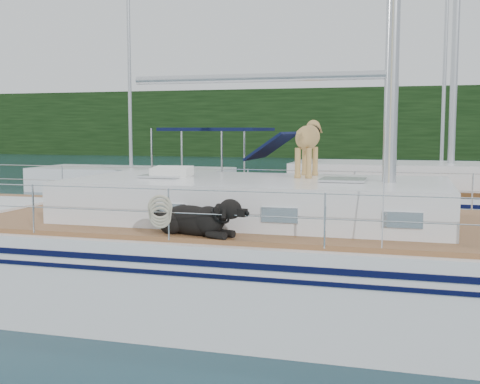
% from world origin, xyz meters
% --- Properties ---
extents(ground, '(120.00, 120.00, 0.00)m').
position_xyz_m(ground, '(0.00, 0.00, 0.00)').
color(ground, black).
rests_on(ground, ground).
extents(tree_line, '(90.00, 3.00, 6.00)m').
position_xyz_m(tree_line, '(0.00, 45.00, 3.00)').
color(tree_line, black).
rests_on(tree_line, ground).
extents(shore_bank, '(92.00, 1.00, 1.20)m').
position_xyz_m(shore_bank, '(0.00, 46.20, 0.60)').
color(shore_bank, '#595147').
rests_on(shore_bank, ground).
extents(main_sailboat, '(12.00, 3.82, 14.01)m').
position_xyz_m(main_sailboat, '(0.10, -0.00, 0.68)').
color(main_sailboat, white).
rests_on(main_sailboat, ground).
extents(neighbor_sailboat, '(11.00, 3.50, 13.30)m').
position_xyz_m(neighbor_sailboat, '(1.47, 6.45, 0.63)').
color(neighbor_sailboat, white).
rests_on(neighbor_sailboat, ground).
extents(bg_boat_west, '(8.00, 3.00, 11.65)m').
position_xyz_m(bg_boat_west, '(-8.00, 14.00, 0.45)').
color(bg_boat_west, white).
rests_on(bg_boat_west, ground).
extents(bg_boat_center, '(7.20, 3.00, 11.65)m').
position_xyz_m(bg_boat_center, '(4.00, 16.00, 0.45)').
color(bg_boat_center, white).
rests_on(bg_boat_center, ground).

